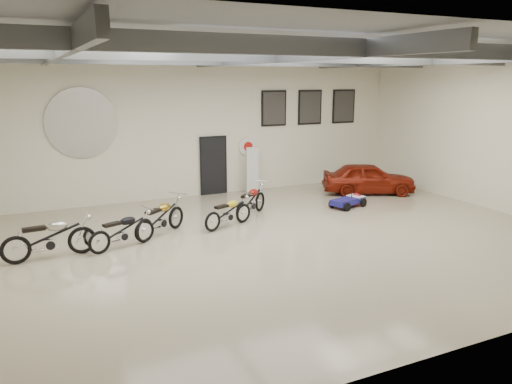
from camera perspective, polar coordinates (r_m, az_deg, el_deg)
name	(u,v)px	position (r m, az deg, el deg)	size (l,w,h in m)	color
floor	(275,242)	(13.25, 2.23, -5.69)	(16.00, 12.00, 0.01)	tan
ceiling	(277,45)	(12.58, 2.43, 16.44)	(16.00, 12.00, 0.01)	slate
back_wall	(199,127)	(18.17, -6.53, 7.37)	(16.00, 0.02, 5.00)	#ECE5CB
right_wall	(498,133)	(17.83, 25.91, 6.07)	(0.02, 12.00, 5.00)	#ECE5CB
ceiling_beams	(277,56)	(12.57, 2.42, 15.30)	(15.80, 11.80, 0.32)	#585A5F
door	(213,166)	(18.48, -4.90, 2.96)	(0.92, 0.08, 2.10)	black
logo_plaque	(82,123)	(17.23, -19.29, 7.45)	(2.30, 0.06, 1.16)	silver
poster_left	(274,108)	(19.26, 2.05, 9.54)	(1.05, 0.08, 1.35)	black
poster_mid	(310,107)	(20.05, 6.18, 9.61)	(1.05, 0.08, 1.35)	black
poster_right	(344,106)	(20.92, 9.98, 9.62)	(1.05, 0.08, 1.35)	black
oil_sign	(248,146)	(18.91, -0.95, 5.22)	(0.72, 0.10, 0.72)	white
banner_stand	(252,170)	(18.63, -0.41, 2.59)	(0.48, 0.19, 1.78)	white
motorcycle_silver	(49,237)	(12.83, -22.56, -4.74)	(2.11, 0.65, 1.10)	silver
motorcycle_black	(122,230)	(13.07, -15.04, -4.21)	(1.83, 0.57, 0.95)	silver
motorcycle_gold	(161,217)	(13.88, -10.85, -2.81)	(2.00, 0.62, 1.04)	silver
motorcycle_yellow	(228,212)	(14.42, -3.18, -2.25)	(1.76, 0.55, 0.92)	silver
motorcycle_red	(251,201)	(15.48, -0.59, -0.98)	(1.96, 0.61, 1.02)	silver
go_kart	(350,198)	(17.02, 10.74, -0.71)	(1.58, 0.71, 0.57)	navy
vintage_car	(369,178)	(19.07, 12.75, 1.55)	(3.39, 1.37, 1.16)	maroon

